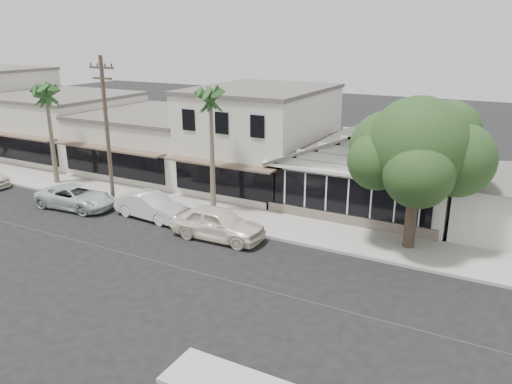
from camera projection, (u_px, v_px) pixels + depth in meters
The scene contains 13 objects.
ground at pixel (181, 268), 22.64m from camera, with size 140.00×140.00×0.00m, color black.
sidewalk_north at pixel (143, 199), 31.89m from camera, with size 90.00×3.50×0.15m, color #9E9991.
corner_shop at pixel (370, 165), 30.06m from camera, with size 10.40×8.60×5.10m.
row_building_near at pixel (261, 139), 34.34m from camera, with size 8.00×10.00×6.50m, color silver.
row_building_midnear at pixel (159, 142), 38.74m from camera, with size 10.00×10.00×4.20m, color beige.
row_building_midfar at pixel (63, 126), 43.36m from camera, with size 11.00×10.00×5.00m, color silver.
utility_pole at pixel (107, 128), 29.61m from camera, with size 1.80×0.24×9.00m.
car_0 at pixel (218, 223), 25.67m from camera, with size 2.01×4.99×1.70m, color white.
car_1 at pixel (151, 206), 28.56m from camera, with size 1.57×4.50×1.48m, color silver.
car_2 at pixel (76, 197), 30.26m from camera, with size 2.30×4.99×1.39m, color #B7C5C0.
shade_tree at pixel (417, 150), 23.35m from camera, with size 6.78×6.13×7.52m.
palm_east at pixel (211, 100), 27.46m from camera, with size 2.75×2.75×7.74m.
palm_mid at pixel (46, 94), 33.31m from camera, with size 2.87×2.87×7.37m.
Camera 1 is at (12.71, -16.46, 10.18)m, focal length 35.00 mm.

